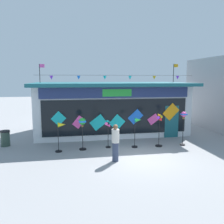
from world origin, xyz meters
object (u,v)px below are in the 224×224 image
object	(u,v)px
wind_spinner_center_right	(137,127)
trash_bin	(5,138)
wind_spinner_far_left	(61,131)
wind_spinner_far_right	(184,119)
wind_spinner_right	(159,126)
wind_spinner_center_left	(108,128)
wind_spinner_left	(82,125)
kite_shop_building	(110,107)
person_mid_plaza	(115,143)

from	to	relation	value
wind_spinner_center_right	trash_bin	size ratio (longest dim) A/B	1.85
wind_spinner_far_left	wind_spinner_far_right	bearing A→B (deg)	-0.05
wind_spinner_center_right	wind_spinner_right	distance (m)	1.22
wind_spinner_center_left	wind_spinner_left	bearing A→B (deg)	-175.48
wind_spinner_far_right	trash_bin	xyz separation A→B (m)	(-9.64, 1.61, -1.05)
kite_shop_building	wind_spinner_right	world-z (taller)	kite_shop_building
kite_shop_building	wind_spinner_left	xyz separation A→B (m)	(-2.16, -3.97, -0.42)
wind_spinner_far_left	wind_spinner_center_left	xyz separation A→B (m)	(2.45, 0.27, -0.02)
wind_spinner_far_left	wind_spinner_center_left	bearing A→B (deg)	6.29
kite_shop_building	wind_spinner_far_left	bearing A→B (deg)	-128.22
wind_spinner_left	person_mid_plaza	distance (m)	2.46
wind_spinner_left	wind_spinner_center_left	xyz separation A→B (m)	(1.37, 0.11, -0.25)
wind_spinner_center_left	wind_spinner_center_right	bearing A→B (deg)	-6.37
wind_spinner_right	trash_bin	size ratio (longest dim) A/B	2.10
wind_spinner_far_right	wind_spinner_center_left	bearing A→B (deg)	176.19
kite_shop_building	wind_spinner_far_right	xyz separation A→B (m)	(3.35, -4.13, -0.23)
wind_spinner_left	wind_spinner_far_right	world-z (taller)	wind_spinner_far_right
wind_spinner_center_left	wind_spinner_far_left	bearing A→B (deg)	-173.71
wind_spinner_center_right	wind_spinner_center_left	bearing A→B (deg)	173.63
wind_spinner_far_left	wind_spinner_far_right	xyz separation A→B (m)	(6.60, -0.01, 0.42)
wind_spinner_center_left	person_mid_plaza	bearing A→B (deg)	-90.94
wind_spinner_center_left	person_mid_plaza	world-z (taller)	person_mid_plaza
wind_spinner_center_left	wind_spinner_far_right	distance (m)	4.18
wind_spinner_center_left	trash_bin	distance (m)	5.68
wind_spinner_left	person_mid_plaza	xyz separation A→B (m)	(1.33, -2.02, -0.45)
wind_spinner_left	wind_spinner_center_left	bearing A→B (deg)	4.52
wind_spinner_center_right	person_mid_plaza	xyz separation A→B (m)	(-1.57, -1.95, -0.26)
kite_shop_building	person_mid_plaza	xyz separation A→B (m)	(-0.83, -5.98, -0.87)
kite_shop_building	wind_spinner_far_right	bearing A→B (deg)	-51.01
wind_spinner_center_right	wind_spinner_far_right	bearing A→B (deg)	-2.28
wind_spinner_far_left	wind_spinner_center_left	distance (m)	2.47
wind_spinner_left	trash_bin	world-z (taller)	wind_spinner_left
kite_shop_building	wind_spinner_far_right	world-z (taller)	kite_shop_building
wind_spinner_far_left	person_mid_plaza	xyz separation A→B (m)	(2.42, -1.85, -0.22)
wind_spinner_far_right	trash_bin	size ratio (longest dim) A/B	2.18
person_mid_plaza	wind_spinner_far_right	bearing A→B (deg)	-49.88
wind_spinner_center_right	person_mid_plaza	world-z (taller)	person_mid_plaza
wind_spinner_center_left	wind_spinner_right	xyz separation A→B (m)	(2.76, -0.28, 0.10)
wind_spinner_center_right	trash_bin	bearing A→B (deg)	167.88
wind_spinner_center_right	trash_bin	distance (m)	7.22
wind_spinner_right	person_mid_plaza	xyz separation A→B (m)	(-2.79, -1.84, -0.30)
kite_shop_building	wind_spinner_center_right	world-z (taller)	kite_shop_building
wind_spinner_left	wind_spinner_center_right	bearing A→B (deg)	-1.26
wind_spinner_right	person_mid_plaza	distance (m)	3.36
person_mid_plaza	trash_bin	distance (m)	6.47
wind_spinner_center_left	person_mid_plaza	size ratio (longest dim) A/B	0.91
kite_shop_building	wind_spinner_right	bearing A→B (deg)	-64.69
wind_spinner_left	trash_bin	xyz separation A→B (m)	(-4.12, 1.45, -0.86)
wind_spinner_far_right	person_mid_plaza	bearing A→B (deg)	-156.14
wind_spinner_center_left	wind_spinner_right	distance (m)	2.77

